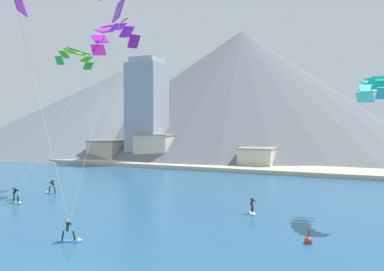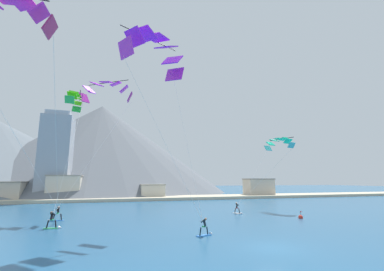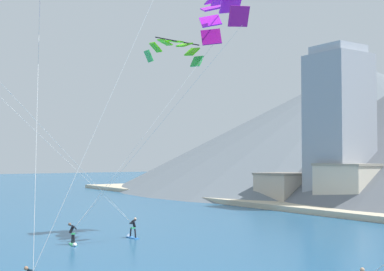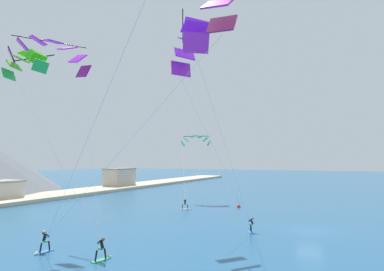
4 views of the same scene
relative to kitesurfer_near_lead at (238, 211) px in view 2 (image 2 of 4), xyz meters
The scene contains 18 objects.
ground_plane 19.18m from the kitesurfer_near_lead, 109.32° to the right, with size 400.00×400.00×0.00m, color #23567F.
kitesurfer_near_lead is the anchor object (origin of this frame).
kitesurfer_near_trail 15.92m from the kitesurfer_near_lead, 127.00° to the right, with size 1.77×0.99×1.64m.
kitesurfer_mid_center 23.92m from the kitesurfer_near_lead, 167.41° to the right, with size 1.78×0.75×1.81m.
kitesurfer_far_left 24.24m from the kitesurfer_near_lead, behind, with size 1.75×0.62×1.80m.
parafoil_kite_near_lead 15.12m from the kitesurfer_near_lead, 18.11° to the left, with size 11.37×5.86×10.91m.
parafoil_kite_near_trail 24.99m from the kitesurfer_near_lead, 150.88° to the right, with size 8.22×8.63×20.18m.
parafoil_kite_mid_center 27.83m from the kitesurfer_near_lead, 162.16° to the left, with size 8.36×13.98×19.29m.
parafoil_kite_far_left 34.43m from the kitesurfer_near_lead, 151.21° to the right, with size 7.38×16.07×17.34m.
parafoil_kite_distant_high_outer 29.06m from the kitesurfer_near_lead, 169.57° to the left, with size 1.98×5.75×2.26m.
race_marker_buoy 8.55m from the kitesurfer_near_lead, 49.44° to the right, with size 0.56×0.56×1.02m.
shoreline_strip 32.12m from the kitesurfer_near_lead, 101.40° to the left, with size 180.00×10.00×0.70m, color beige.
shore_building_harbour_front 40.42m from the kitesurfer_near_lead, 54.66° to the left, with size 8.29×5.04×5.32m.
shore_building_promenade_mid 44.70m from the kitesurfer_near_lead, 130.68° to the left, with size 7.72×4.76×6.06m.
shore_building_quay_east 53.37m from the kitesurfer_near_lead, 140.00° to the left, with size 6.83×6.69×4.55m.
shore_building_quay_west 35.44m from the kitesurfer_near_lead, 102.86° to the left, with size 6.32×6.48×3.80m.
highrise_tower 49.14m from the kitesurfer_near_lead, 131.69° to the left, with size 7.00×7.00×21.98m.
mountain_peak_west_ridge 86.05m from the kitesurfer_near_lead, 106.68° to the left, with size 105.16×105.16×36.98m.
Camera 2 is at (-11.31, -17.19, 4.85)m, focal length 24.00 mm.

